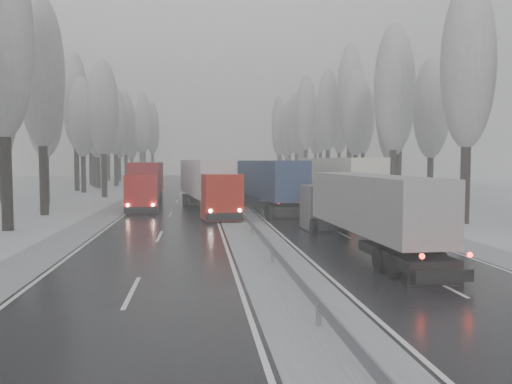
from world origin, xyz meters
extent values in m
plane|color=silver|center=(0.00, 0.00, 0.00)|extent=(260.00, 260.00, 0.00)
cube|color=black|center=(5.25, 30.00, 0.01)|extent=(7.50, 200.00, 0.03)
cube|color=black|center=(-5.25, 30.00, 0.01)|extent=(7.50, 200.00, 0.03)
cube|color=#A7AAAF|center=(0.00, 30.00, 0.02)|extent=(3.00, 200.00, 0.04)
cube|color=#A7AAAF|center=(10.20, 30.00, 0.02)|extent=(2.40, 200.00, 0.04)
cube|color=#A7AAAF|center=(-10.20, 30.00, 0.02)|extent=(2.40, 200.00, 0.04)
cube|color=slate|center=(0.00, 30.00, 0.60)|extent=(0.06, 200.00, 0.32)
cube|color=slate|center=(0.00, -4.00, 0.30)|extent=(0.12, 0.12, 0.60)
cube|color=slate|center=(0.00, 28.00, 0.30)|extent=(0.12, 0.12, 0.60)
cube|color=slate|center=(0.00, 60.00, 0.30)|extent=(0.12, 0.12, 0.60)
cylinder|color=black|center=(15.04, 15.67, 2.80)|extent=(0.68, 0.68, 5.60)
ellipsoid|color=gray|center=(15.04, 15.67, 10.80)|extent=(3.60, 3.60, 11.45)
cylinder|color=black|center=(14.51, 27.03, 2.81)|extent=(0.68, 0.68, 5.62)
ellipsoid|color=gray|center=(14.51, 27.03, 10.84)|extent=(3.60, 3.60, 11.48)
cylinder|color=black|center=(20.02, 31.03, 2.47)|extent=(0.64, 0.64, 4.94)
ellipsoid|color=gray|center=(20.02, 31.03, 9.53)|extent=(3.60, 3.60, 10.09)
cylinder|color=black|center=(17.90, 35.17, 2.66)|extent=(0.66, 0.66, 5.32)
ellipsoid|color=gray|center=(17.90, 35.17, 10.27)|extent=(3.60, 3.60, 10.88)
cylinder|color=black|center=(20.12, 39.17, 3.16)|extent=(0.72, 0.72, 6.31)
ellipsoid|color=gray|center=(20.12, 39.17, 12.17)|extent=(3.60, 3.60, 12.90)
cylinder|color=black|center=(17.02, 45.60, 2.69)|extent=(0.67, 0.67, 5.38)
ellipsoid|color=gray|center=(17.02, 45.60, 10.37)|extent=(3.60, 3.60, 10.98)
cylinder|color=black|center=(23.31, 49.60, 2.30)|extent=(0.62, 0.62, 4.59)
ellipsoid|color=gray|center=(23.31, 49.60, 8.86)|extent=(3.60, 3.60, 9.39)
cylinder|color=black|center=(17.90, 51.02, 3.47)|extent=(0.76, 0.76, 6.95)
ellipsoid|color=gray|center=(17.90, 51.02, 13.40)|extent=(3.60, 3.60, 14.19)
cylinder|color=black|center=(24.81, 55.02, 3.30)|extent=(0.74, 0.74, 6.59)
ellipsoid|color=gray|center=(24.81, 55.02, 12.71)|extent=(3.60, 3.60, 13.46)
cylinder|color=black|center=(17.56, 61.27, 3.18)|extent=(0.72, 0.72, 6.37)
ellipsoid|color=gray|center=(17.56, 61.27, 12.28)|extent=(3.60, 3.60, 13.01)
cylinder|color=black|center=(24.72, 65.27, 2.99)|extent=(0.70, 0.70, 5.97)
ellipsoid|color=gray|center=(24.72, 65.27, 11.52)|extent=(3.60, 3.60, 12.20)
cylinder|color=black|center=(16.34, 71.95, 3.33)|extent=(0.74, 0.74, 6.65)
ellipsoid|color=gray|center=(16.34, 71.95, 12.83)|extent=(3.60, 3.60, 13.59)
cylinder|color=black|center=(23.71, 75.95, 3.07)|extent=(0.71, 0.71, 6.14)
ellipsoid|color=gray|center=(23.71, 75.95, 11.84)|extent=(3.60, 3.60, 12.54)
cylinder|color=black|center=(16.56, 81.70, 3.03)|extent=(0.71, 0.71, 6.05)
ellipsoid|color=gray|center=(16.56, 81.70, 11.68)|extent=(3.60, 3.60, 12.37)
cylinder|color=black|center=(22.48, 85.70, 3.15)|extent=(0.72, 0.72, 6.30)
ellipsoid|color=gray|center=(22.48, 85.70, 12.15)|extent=(3.60, 3.60, 12.87)
cylinder|color=black|center=(16.63, 89.21, 2.94)|extent=(0.70, 0.70, 5.88)
ellipsoid|color=gray|center=(16.63, 89.21, 11.33)|extent=(3.60, 3.60, 12.00)
cylinder|color=black|center=(19.77, 93.21, 2.43)|extent=(0.64, 0.64, 4.86)
ellipsoid|color=gray|center=(19.77, 93.21, 9.37)|extent=(3.60, 3.60, 9.92)
cylinder|color=black|center=(15.73, 96.32, 2.99)|extent=(0.70, 0.70, 5.98)
ellipsoid|color=gray|center=(15.73, 96.32, 11.53)|extent=(3.60, 3.60, 12.21)
cylinder|color=black|center=(24.94, 100.32, 3.09)|extent=(0.71, 0.71, 6.19)
ellipsoid|color=gray|center=(24.94, 100.32, 11.93)|extent=(3.60, 3.60, 12.64)
cylinder|color=black|center=(17.04, 106.16, 3.43)|extent=(0.75, 0.75, 6.86)
ellipsoid|color=gray|center=(17.04, 106.16, 13.22)|extent=(3.60, 3.60, 14.01)
cylinder|color=black|center=(24.02, 110.16, 2.77)|extent=(0.68, 0.68, 5.55)
ellipsoid|color=gray|center=(24.02, 110.16, 10.70)|extent=(3.60, 3.60, 11.33)
cylinder|color=black|center=(18.73, 116.73, 3.05)|extent=(0.71, 0.71, 6.09)
ellipsoid|color=gray|center=(18.73, 116.73, 11.75)|extent=(3.60, 3.60, 12.45)
cylinder|color=black|center=(21.55, 120.73, 2.74)|extent=(0.67, 0.67, 5.49)
ellipsoid|color=gray|center=(21.55, 120.73, 10.58)|extent=(3.60, 3.60, 11.21)
cylinder|color=black|center=(-14.71, 15.70, 3.07)|extent=(0.71, 0.71, 6.14)
ellipsoid|color=gray|center=(-14.71, 15.70, 11.85)|extent=(3.60, 3.60, 12.55)
cylinder|color=black|center=(-15.13, 24.57, 2.92)|extent=(0.69, 0.69, 5.83)
ellipsoid|color=gray|center=(-15.13, 24.57, 11.25)|extent=(3.60, 3.60, 11.92)
cylinder|color=black|center=(-17.75, 34.20, 2.52)|extent=(0.65, 0.65, 5.03)
ellipsoid|color=gray|center=(-17.75, 34.20, 9.70)|extent=(3.60, 3.60, 10.28)
cylinder|color=black|center=(-23.52, 38.20, 2.36)|extent=(0.63, 0.63, 4.73)
cylinder|color=black|center=(-13.94, 43.73, 2.72)|extent=(0.67, 0.67, 5.44)
ellipsoid|color=gray|center=(-13.94, 43.73, 10.49)|extent=(3.60, 3.60, 11.11)
cylinder|color=black|center=(-21.85, 47.73, 2.86)|extent=(0.69, 0.69, 5.72)
ellipsoid|color=gray|center=(-21.85, 47.73, 11.04)|extent=(3.60, 3.60, 11.69)
cylinder|color=black|center=(-18.26, 52.71, 2.61)|extent=(0.66, 0.66, 5.23)
ellipsoid|color=gray|center=(-18.26, 52.71, 10.08)|extent=(3.60, 3.60, 10.68)
cylinder|color=black|center=(-20.05, 56.71, 3.30)|extent=(0.74, 0.74, 6.60)
ellipsoid|color=gray|center=(-20.05, 56.71, 12.74)|extent=(3.60, 3.60, 13.49)
cylinder|color=black|center=(-18.16, 62.35, 2.58)|extent=(0.65, 0.65, 5.16)
ellipsoid|color=gray|center=(-18.16, 62.35, 9.95)|extent=(3.60, 3.60, 10.54)
cylinder|color=black|center=(-19.54, 66.35, 2.90)|extent=(0.69, 0.69, 5.79)
ellipsoid|color=gray|center=(-19.54, 66.35, 11.18)|extent=(3.60, 3.60, 11.84)
cylinder|color=black|center=(-16.58, 69.11, 2.82)|extent=(0.68, 0.68, 5.64)
ellipsoid|color=gray|center=(-16.58, 69.11, 10.89)|extent=(3.60, 3.60, 11.53)
cylinder|color=black|center=(-21.42, 73.11, 3.28)|extent=(0.73, 0.73, 6.56)
ellipsoid|color=gray|center=(-21.42, 73.11, 12.65)|extent=(3.60, 3.60, 13.40)
cylinder|color=black|center=(-16.33, 79.19, 2.90)|extent=(0.69, 0.69, 5.79)
ellipsoid|color=gray|center=(-16.33, 79.19, 11.17)|extent=(3.60, 3.60, 11.84)
cylinder|color=black|center=(-21.09, 83.19, 3.32)|extent=(0.74, 0.74, 6.65)
ellipsoid|color=gray|center=(-21.09, 83.19, 12.82)|extent=(3.60, 3.60, 13.58)
cylinder|color=black|center=(-18.93, 88.54, 2.56)|extent=(0.65, 0.65, 5.12)
ellipsoid|color=gray|center=(-18.93, 88.54, 9.88)|extent=(3.60, 3.60, 10.46)
cylinder|color=black|center=(-21.82, 92.54, 2.92)|extent=(0.69, 0.69, 5.84)
ellipsoid|color=gray|center=(-21.82, 92.54, 11.26)|extent=(3.60, 3.60, 11.92)
cylinder|color=black|center=(-15.07, 99.33, 3.34)|extent=(0.74, 0.74, 6.67)
ellipsoid|color=gray|center=(-15.07, 99.33, 12.87)|extent=(3.60, 3.60, 13.63)
cylinder|color=black|center=(-24.20, 103.33, 3.15)|extent=(0.72, 0.72, 6.31)
ellipsoid|color=gray|center=(-24.20, 103.33, 12.16)|extent=(3.60, 3.60, 12.88)
cylinder|color=black|center=(-14.05, 108.72, 3.14)|extent=(0.72, 0.72, 6.29)
ellipsoid|color=gray|center=(-14.05, 108.72, 12.12)|extent=(3.60, 3.60, 12.84)
cylinder|color=black|center=(-19.66, 112.72, 2.43)|extent=(0.64, 0.64, 4.86)
ellipsoid|color=gray|center=(-19.66, 112.72, 9.36)|extent=(3.60, 3.60, 9.92)
cylinder|color=black|center=(-17.56, 115.31, 3.31)|extent=(0.74, 0.74, 6.63)
ellipsoid|color=gray|center=(-17.56, 115.31, 12.78)|extent=(3.60, 3.60, 13.54)
cylinder|color=black|center=(-20.33, 119.31, 2.89)|extent=(0.69, 0.69, 5.79)
ellipsoid|color=gray|center=(-20.33, 119.31, 11.16)|extent=(3.60, 3.60, 11.82)
cube|color=#515257|center=(4.50, 12.62, 1.47)|extent=(2.30, 2.39, 2.67)
cube|color=black|center=(4.46, 13.73, 2.09)|extent=(2.05, 0.16, 0.89)
cube|color=black|center=(4.46, 13.82, 0.40)|extent=(2.22, 0.21, 0.44)
cube|color=slate|center=(4.74, 5.69, 2.40)|extent=(2.67, 11.62, 2.49)
cube|color=black|center=(4.95, -0.12, 0.49)|extent=(2.05, 0.18, 0.40)
cube|color=black|center=(4.85, 2.49, 0.67)|extent=(2.13, 4.95, 0.40)
cube|color=black|center=(4.93, 0.36, 0.31)|extent=(2.04, 0.13, 0.53)
cylinder|color=black|center=(3.59, 11.87, 0.46)|extent=(0.34, 0.93, 0.92)
cylinder|color=black|center=(5.46, 11.94, 0.46)|extent=(0.34, 0.93, 0.92)
cylinder|color=black|center=(3.94, 2.11, 0.46)|extent=(0.34, 0.93, 0.92)
cylinder|color=black|center=(5.80, 2.17, 0.46)|extent=(0.34, 0.93, 0.92)
cylinder|color=black|center=(3.98, 0.95, 0.46)|extent=(0.34, 0.93, 0.92)
cylinder|color=black|center=(5.84, 1.02, 0.46)|extent=(0.34, 0.93, 0.92)
sphere|color=#FF0C05|center=(4.11, -0.22, 1.20)|extent=(0.18, 0.18, 0.18)
sphere|color=#FF0C05|center=(5.79, -0.16, 1.20)|extent=(0.18, 0.18, 0.18)
sphere|color=white|center=(3.61, 13.81, 0.76)|extent=(0.20, 0.20, 0.20)
sphere|color=white|center=(5.30, 13.87, 0.76)|extent=(0.20, 0.20, 0.20)
cube|color=#1B2343|center=(1.55, 32.45, 1.73)|extent=(2.96, 3.05, 3.15)
cube|color=black|center=(1.38, 33.75, 2.47)|extent=(2.41, 0.42, 1.05)
cube|color=black|center=(1.37, 33.86, 0.47)|extent=(2.62, 0.50, 0.53)
cube|color=#141F37|center=(2.63, 24.33, 2.84)|extent=(4.46, 13.89, 2.94)
cube|color=black|center=(3.54, 17.51, 0.58)|extent=(2.41, 0.44, 0.47)
cube|color=black|center=(3.13, 20.58, 0.79)|extent=(3.05, 6.03, 0.47)
cube|color=black|center=(3.47, 18.08, 0.37)|extent=(2.40, 0.38, 0.63)
cylinder|color=black|center=(0.57, 31.47, 0.55)|extent=(0.51, 1.13, 1.09)
cylinder|color=black|center=(2.76, 31.76, 0.55)|extent=(0.51, 1.13, 1.09)
cylinder|color=black|center=(2.10, 20.02, 0.55)|extent=(0.51, 1.13, 1.09)
cylinder|color=black|center=(4.28, 20.31, 0.55)|extent=(0.51, 1.13, 1.09)
cylinder|color=black|center=(2.28, 18.67, 0.55)|extent=(0.51, 1.13, 1.09)
cylinder|color=black|center=(4.46, 18.96, 0.55)|extent=(0.51, 1.13, 1.09)
sphere|color=#FF0C05|center=(2.56, 17.31, 1.42)|extent=(0.21, 0.21, 0.21)
sphere|color=#FF0C05|center=(4.54, 17.57, 1.42)|extent=(0.21, 0.21, 0.21)
sphere|color=white|center=(0.37, 33.76, 0.89)|extent=(0.23, 0.23, 0.23)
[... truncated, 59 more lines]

